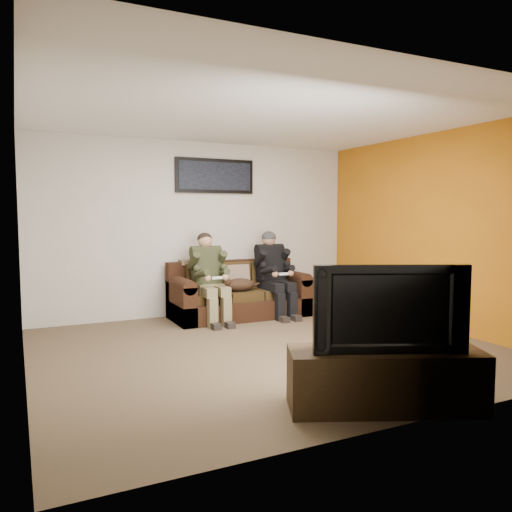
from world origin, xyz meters
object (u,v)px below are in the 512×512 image
cat (238,284)px  television (387,307)px  tv_stand (385,379)px  framed_poster (215,176)px  person_right (274,269)px  person_left (209,273)px  sofa (238,296)px

cat → television: bearing=-95.4°
cat → tv_stand: bearing=-95.4°
framed_poster → tv_stand: bearing=-92.8°
cat → framed_poster: 1.70m
cat → person_right: bearing=-0.4°
person_right → television: person_right is taller
person_right → framed_poster: 1.67m
person_left → framed_poster: size_ratio=1.01×
person_right → television: bearing=-104.3°
person_right → framed_poster: size_ratio=1.01×
sofa → television: size_ratio=1.71×
person_right → tv_stand: 3.75m
framed_poster → tv_stand: 4.57m
person_right → person_left: bearing=-180.0°
person_right → tv_stand: (-0.92, -3.61, -0.47)m
person_left → framed_poster: bearing=60.7°
framed_poster → tv_stand: (-0.20, -4.17, -1.86)m
television → person_left: bearing=115.5°
person_right → cat: size_ratio=1.92×
person_left → television: bearing=-88.2°
framed_poster → television: 4.37m
person_left → framed_poster: (0.31, 0.56, 1.40)m
sofa → television: bearing=-96.1°
person_right → cat: bearing=179.6°
cat → television: size_ratio=0.56×
person_left → person_right: size_ratio=0.99×
person_left → cat: 0.49m
sofa → framed_poster: size_ratio=1.60×
person_left → television: person_left is taller
tv_stand → television: 0.57m
person_left → cat: person_left is taller
television → cat: bearing=108.4°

